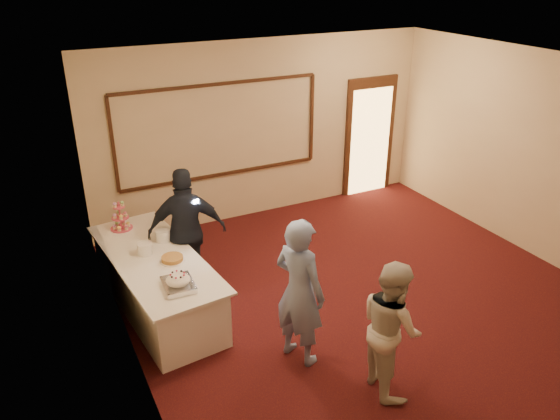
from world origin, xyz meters
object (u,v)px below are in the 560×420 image
object	(u,v)px
tart	(172,259)
guest	(187,231)
cupcake_stand	(120,218)
plate_stack_a	(145,249)
man	(300,292)
pavlova_tray	(178,282)
buffet_table	(157,283)
plate_stack_b	(163,235)
woman	(391,327)

from	to	relation	value
tart	guest	xyz separation A→B (m)	(0.36, 0.50, 0.07)
cupcake_stand	plate_stack_a	world-z (taller)	cupcake_stand
man	pavlova_tray	bearing A→B (deg)	30.24
buffet_table	plate_stack_b	bearing A→B (deg)	58.31
plate_stack_a	buffet_table	bearing A→B (deg)	-54.32
guest	plate_stack_a	bearing A→B (deg)	31.67
man	woman	xyz separation A→B (m)	(0.62, -0.81, -0.12)
tart	pavlova_tray	bearing A→B (deg)	-100.04
tart	man	bearing A→B (deg)	-55.00
man	guest	xyz separation A→B (m)	(-0.64, 1.92, 0.00)
cupcake_stand	guest	xyz separation A→B (m)	(0.72, -0.67, -0.05)
woman	cupcake_stand	bearing A→B (deg)	40.07
cupcake_stand	tart	world-z (taller)	cupcake_stand
buffet_table	man	world-z (taller)	man
man	plate_stack_a	bearing A→B (deg)	12.71
pavlova_tray	plate_stack_a	world-z (taller)	pavlova_tray
plate_stack_a	plate_stack_b	bearing A→B (deg)	38.83
tart	woman	bearing A→B (deg)	-54.23
pavlova_tray	woman	world-z (taller)	woman
buffet_table	woman	xyz separation A→B (m)	(1.79, -2.44, 0.36)
tart	plate_stack_a	bearing A→B (deg)	128.64
cupcake_stand	woman	distance (m)	3.94
cupcake_stand	plate_stack_a	size ratio (longest dim) A/B	2.43
cupcake_stand	guest	size ratio (longest dim) A/B	0.25
pavlova_tray	plate_stack_a	bearing A→B (deg)	99.22
pavlova_tray	man	xyz separation A→B (m)	(1.10, -0.82, 0.03)
man	guest	bearing A→B (deg)	-4.50
buffet_table	woman	world-z (taller)	woman
tart	plate_stack_b	bearing A→B (deg)	85.39
tart	woman	world-z (taller)	woman
pavlova_tray	guest	distance (m)	1.19
cupcake_stand	woman	world-z (taller)	woman
plate_stack_a	guest	bearing A→B (deg)	16.24
tart	woman	size ratio (longest dim) A/B	0.21
buffet_table	pavlova_tray	xyz separation A→B (m)	(0.07, -0.81, 0.46)
man	buffet_table	bearing A→B (deg)	12.71
buffet_table	plate_stack_a	size ratio (longest dim) A/B	14.44
buffet_table	plate_stack_a	distance (m)	0.48
buffet_table	cupcake_stand	xyz separation A→B (m)	(-0.19, 0.96, 0.54)
plate_stack_b	man	size ratio (longest dim) A/B	0.11
plate_stack_a	man	bearing A→B (deg)	-54.31
woman	guest	world-z (taller)	guest
plate_stack_b	guest	xyz separation A→B (m)	(0.31, -0.06, 0.02)
plate_stack_a	guest	distance (m)	0.64
man	guest	size ratio (longest dim) A/B	1.00
buffet_table	plate_stack_b	size ratio (longest dim) A/B	13.11
plate_stack_b	plate_stack_a	bearing A→B (deg)	-141.17
woman	buffet_table	bearing A→B (deg)	46.04
tart	buffet_table	bearing A→B (deg)	130.17
woman	man	bearing A→B (deg)	46.95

